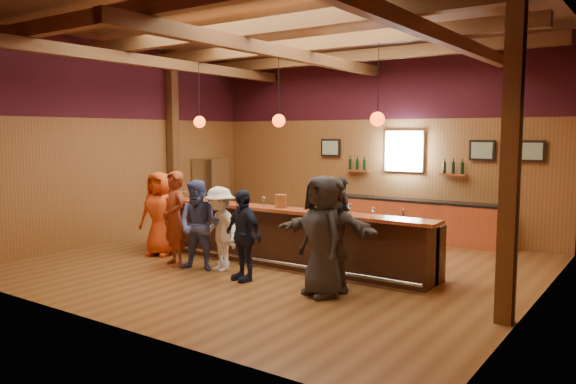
% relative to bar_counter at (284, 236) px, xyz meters
% --- Properties ---
extents(room, '(9.04, 9.00, 4.52)m').
position_rel_bar_counter_xyz_m(room, '(-0.02, -0.09, 2.69)').
color(room, brown).
rests_on(room, ground).
extents(bar_counter, '(6.30, 1.07, 1.11)m').
position_rel_bar_counter_xyz_m(bar_counter, '(0.00, 0.00, 0.00)').
color(bar_counter, black).
rests_on(bar_counter, ground).
extents(back_bar_cabinet, '(4.00, 0.52, 0.95)m').
position_rel_bar_counter_xyz_m(back_bar_cabinet, '(1.18, 3.57, -0.05)').
color(back_bar_cabinet, '#993A1B').
rests_on(back_bar_cabinet, ground).
extents(window, '(0.95, 0.09, 0.95)m').
position_rel_bar_counter_xyz_m(window, '(0.78, 3.80, 1.53)').
color(window, silver).
rests_on(window, room).
extents(framed_pictures, '(5.35, 0.05, 0.45)m').
position_rel_bar_counter_xyz_m(framed_pictures, '(1.65, 3.79, 1.58)').
color(framed_pictures, black).
rests_on(framed_pictures, room).
extents(wine_shelves, '(3.00, 0.18, 0.30)m').
position_rel_bar_counter_xyz_m(wine_shelves, '(0.78, 3.73, 1.10)').
color(wine_shelves, '#993A1B').
rests_on(wine_shelves, room).
extents(pendant_lights, '(4.24, 0.24, 1.37)m').
position_rel_bar_counter_xyz_m(pendant_lights, '(-0.02, -0.15, 2.19)').
color(pendant_lights, black).
rests_on(pendant_lights, room).
extents(stainless_fridge, '(0.70, 0.70, 1.80)m').
position_rel_bar_counter_xyz_m(stainless_fridge, '(-4.12, 2.45, 0.38)').
color(stainless_fridge, silver).
rests_on(stainless_fridge, ground).
extents(customer_orange, '(0.95, 0.74, 1.70)m').
position_rel_bar_counter_xyz_m(customer_orange, '(-2.47, -0.88, 0.33)').
color(customer_orange, '#DC4514').
rests_on(customer_orange, ground).
extents(customer_redvest, '(0.75, 0.62, 1.77)m').
position_rel_bar_counter_xyz_m(customer_redvest, '(-1.56, -1.33, 0.37)').
color(customer_redvest, maroon).
rests_on(customer_redvest, ground).
extents(customer_denim, '(0.95, 0.85, 1.64)m').
position_rel_bar_counter_xyz_m(customer_denim, '(-0.93, -1.34, 0.30)').
color(customer_denim, '#4B5996').
rests_on(customer_denim, ground).
extents(customer_white, '(1.10, 0.80, 1.52)m').
position_rel_bar_counter_xyz_m(customer_white, '(-0.60, -1.16, 0.24)').
color(customer_white, white).
rests_on(customer_white, ground).
extents(customer_navy, '(0.97, 0.60, 1.54)m').
position_rel_bar_counter_xyz_m(customer_navy, '(0.16, -1.44, 0.25)').
color(customer_navy, '#1B2036').
rests_on(customer_navy, ground).
extents(customer_brown, '(1.74, 0.79, 1.81)m').
position_rel_bar_counter_xyz_m(customer_brown, '(1.66, -1.12, 0.38)').
color(customer_brown, '#4C453D').
rests_on(customer_brown, ground).
extents(customer_dark, '(1.06, 0.91, 1.84)m').
position_rel_bar_counter_xyz_m(customer_dark, '(1.72, -1.46, 0.40)').
color(customer_dark, '#2A292C').
rests_on(customer_dark, ground).
extents(bartender, '(0.68, 0.54, 1.64)m').
position_rel_bar_counter_xyz_m(bartender, '(0.77, 0.81, 0.30)').
color(bartender, black).
rests_on(bartender, ground).
extents(ice_bucket, '(0.22, 0.22, 0.24)m').
position_rel_bar_counter_xyz_m(ice_bucket, '(0.13, -0.28, 0.71)').
color(ice_bucket, brown).
rests_on(ice_bucket, bar_counter).
extents(bottle_a, '(0.07, 0.07, 0.33)m').
position_rel_bar_counter_xyz_m(bottle_a, '(0.77, -0.25, 0.72)').
color(bottle_a, black).
rests_on(bottle_a, bar_counter).
extents(bottle_b, '(0.07, 0.07, 0.33)m').
position_rel_bar_counter_xyz_m(bottle_b, '(0.76, -0.19, 0.72)').
color(bottle_b, black).
rests_on(bottle_b, bar_counter).
extents(glass_a, '(0.08, 0.08, 0.19)m').
position_rel_bar_counter_xyz_m(glass_a, '(-2.40, -0.40, 0.72)').
color(glass_a, silver).
rests_on(glass_a, bar_counter).
extents(glass_b, '(0.08, 0.08, 0.19)m').
position_rel_bar_counter_xyz_m(glass_b, '(-2.20, -0.42, 0.72)').
color(glass_b, silver).
rests_on(glass_b, bar_counter).
extents(glass_c, '(0.08, 0.08, 0.19)m').
position_rel_bar_counter_xyz_m(glass_c, '(-1.56, -0.27, 0.72)').
color(glass_c, silver).
rests_on(glass_c, bar_counter).
extents(glass_d, '(0.07, 0.07, 0.16)m').
position_rel_bar_counter_xyz_m(glass_d, '(-1.17, -0.38, 0.70)').
color(glass_d, silver).
rests_on(glass_d, bar_counter).
extents(glass_e, '(0.08, 0.08, 0.17)m').
position_rel_bar_counter_xyz_m(glass_e, '(-0.30, -0.25, 0.71)').
color(glass_e, silver).
rests_on(glass_e, bar_counter).
extents(glass_f, '(0.09, 0.09, 0.19)m').
position_rel_bar_counter_xyz_m(glass_f, '(0.91, -0.37, 0.73)').
color(glass_f, silver).
rests_on(glass_f, bar_counter).
extents(glass_g, '(0.08, 0.08, 0.17)m').
position_rel_bar_counter_xyz_m(glass_g, '(1.55, -0.28, 0.71)').
color(glass_g, silver).
rests_on(glass_g, bar_counter).
extents(glass_h, '(0.07, 0.07, 0.16)m').
position_rel_bar_counter_xyz_m(glass_h, '(2.06, -0.42, 0.70)').
color(glass_h, silver).
rests_on(glass_h, bar_counter).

